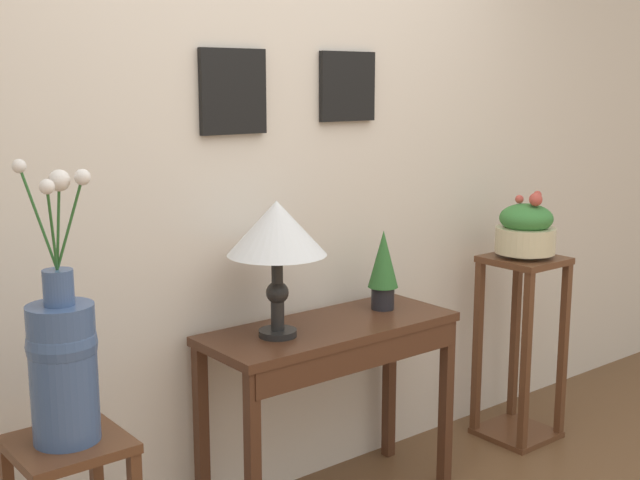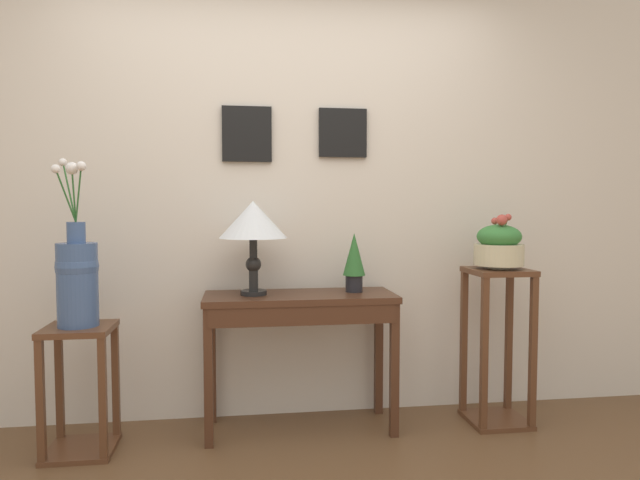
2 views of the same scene
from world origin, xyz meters
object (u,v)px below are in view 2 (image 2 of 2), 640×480
console_table (300,316)px  pedestal_stand_right (497,346)px  flower_vase_tall_left (77,275)px  table_lamp (253,223)px  planter_bowl_wide_right (499,246)px  pedestal_stand_left (80,390)px  potted_plant_on_console (354,260)px

console_table → pedestal_stand_right: size_ratio=1.17×
flower_vase_tall_left → pedestal_stand_right: flower_vase_tall_left is taller
table_lamp → planter_bowl_wide_right: table_lamp is taller
pedestal_stand_left → pedestal_stand_right: bearing=2.0°
console_table → pedestal_stand_right: pedestal_stand_right is taller
potted_plant_on_console → planter_bowl_wide_right: bearing=-6.4°
pedestal_stand_left → pedestal_stand_right: (2.25, 0.08, 0.12)m
console_table → flower_vase_tall_left: size_ratio=1.25×
potted_plant_on_console → pedestal_stand_right: (0.82, -0.09, -0.50)m
potted_plant_on_console → flower_vase_tall_left: bearing=-173.1°
table_lamp → potted_plant_on_console: table_lamp is taller
console_table → flower_vase_tall_left: 1.16m
console_table → potted_plant_on_console: potted_plant_on_console is taller
console_table → pedestal_stand_left: size_ratio=1.62×
planter_bowl_wide_right → flower_vase_tall_left: bearing=-177.9°
potted_plant_on_console → pedestal_stand_left: size_ratio=0.51×
table_lamp → pedestal_stand_right: 1.55m
flower_vase_tall_left → planter_bowl_wide_right: (2.25, 0.08, 0.12)m
planter_bowl_wide_right → pedestal_stand_left: bearing=-178.0°
console_table → pedestal_stand_right: (1.13, -0.04, -0.20)m
table_lamp → planter_bowl_wide_right: 1.39m
flower_vase_tall_left → planter_bowl_wide_right: 2.26m
table_lamp → planter_bowl_wide_right: size_ratio=1.64×
console_table → planter_bowl_wide_right: size_ratio=3.36×
pedestal_stand_right → table_lamp: bearing=177.6°
planter_bowl_wide_right → console_table: bearing=178.1°
flower_vase_tall_left → pedestal_stand_right: size_ratio=0.94×
pedestal_stand_left → planter_bowl_wide_right: size_ratio=2.08×
potted_plant_on_console → table_lamp: bearing=-176.7°
pedestal_stand_left → flower_vase_tall_left: size_ratio=0.77×
table_lamp → potted_plant_on_console: size_ratio=1.53×
table_lamp → flower_vase_tall_left: size_ratio=0.61×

